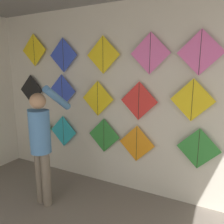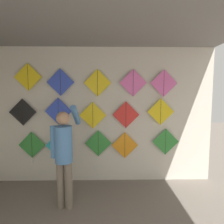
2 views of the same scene
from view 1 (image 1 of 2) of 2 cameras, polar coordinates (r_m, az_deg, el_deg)
back_panel at (r=3.48m, az=-2.39°, el=3.42°), size 4.90×0.06×2.80m
shopkeeper at (r=3.10m, az=-18.02°, el=-6.83°), size 0.42×0.56×1.68m
kite_0 at (r=4.33m, az=-18.25°, el=-3.98°), size 0.55×0.04×0.69m
kite_1 at (r=3.96m, az=-12.58°, el=-4.92°), size 0.55×0.01×0.55m
kite_2 at (r=3.50m, az=-2.12°, el=-6.14°), size 0.55×0.01×0.55m
kite_3 at (r=3.29m, az=6.43°, el=-8.21°), size 0.55×0.01×0.55m
kite_4 at (r=3.09m, az=21.63°, el=-8.89°), size 0.55×0.01×0.55m
kite_5 at (r=4.31m, az=-20.31°, el=5.43°), size 0.55×0.01×0.55m
kite_6 at (r=3.81m, az=-12.90°, el=5.42°), size 0.55×0.01×0.55m
kite_7 at (r=3.42m, az=-3.76°, el=3.51°), size 0.55×0.01×0.55m
kite_8 at (r=3.13m, az=7.02°, el=2.87°), size 0.55×0.01×0.55m
kite_9 at (r=2.95m, az=20.23°, el=2.92°), size 0.55×0.01×0.55m
kite_10 at (r=4.21m, az=-19.69°, el=14.96°), size 0.55×0.01×0.55m
kite_11 at (r=3.76m, az=-12.62°, el=14.27°), size 0.55×0.01×0.55m
kite_12 at (r=3.34m, az=-2.36°, el=14.68°), size 0.55×0.01×0.55m
kite_13 at (r=3.05m, az=9.91°, el=14.84°), size 0.55×0.01×0.55m
kite_14 at (r=2.92m, az=22.07°, el=14.22°), size 0.55×0.01×0.55m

